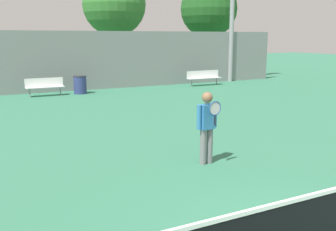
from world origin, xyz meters
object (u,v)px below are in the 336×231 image
tennis_player (207,124)px  bench_courtside_near (45,85)px  bench_courtside_far (204,76)px  tree_green_tall (114,5)px  trash_bin (80,85)px  tree_dark_dense (209,9)px  tennis_net (334,222)px

tennis_player → bench_courtside_near: (-1.22, 12.22, -0.39)m
bench_courtside_far → tree_green_tall: bearing=120.6°
bench_courtside_far → bench_courtside_near: bearing=-180.0°
tennis_player → trash_bin: 12.22m
trash_bin → tree_dark_dense: (12.29, 7.14, 4.44)m
bench_courtside_near → tennis_net: bearing=-88.0°
trash_bin → tree_green_tall: tree_green_tall is taller
tree_green_tall → tree_dark_dense: 8.44m
bench_courtside_near → tree_green_tall: 9.08m
tennis_net → tree_dark_dense: bearing=60.0°
tennis_player → bench_courtside_near: size_ratio=0.91×
tennis_player → trash_bin: tennis_player is taller
tennis_player → tennis_net: bearing=-102.9°
bench_courtside_near → bench_courtside_far: size_ratio=0.83×
tennis_net → trash_bin: tennis_net is taller
bench_courtside_far → tree_dark_dense: tree_dark_dense is taller
tennis_player → bench_courtside_far: size_ratio=0.75×
tennis_player → tree_dark_dense: bearing=53.2°
tree_green_tall → tree_dark_dense: bearing=10.3°
tennis_net → tennis_player: bearing=80.4°
tennis_net → tennis_player: (0.67, 3.96, 0.43)m
tree_green_tall → tree_dark_dense: (8.30, 1.50, 0.07)m
bench_courtside_far → trash_bin: 7.30m
tennis_net → bench_courtside_near: tennis_net is taller
tennis_net → bench_courtside_far: 18.25m
bench_courtside_near → tree_green_tall: bearing=44.6°
tree_green_tall → tree_dark_dense: size_ratio=0.97×
bench_courtside_far → tree_dark_dense: size_ratio=0.30×
bench_courtside_near → trash_bin: trash_bin is taller
bench_courtside_near → tree_dark_dense: (13.99, 7.12, 4.36)m
bench_courtside_far → tree_green_tall: (-3.32, 5.62, 4.30)m
tennis_player → tree_green_tall: 18.80m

